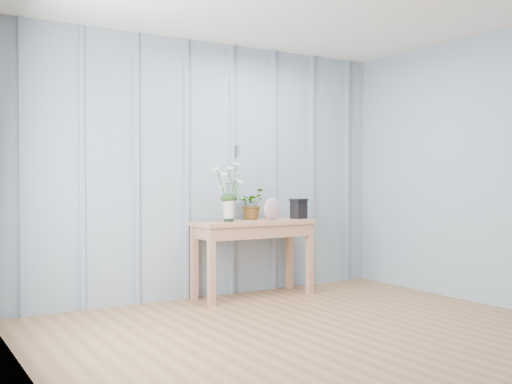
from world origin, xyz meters
TOP-DOWN VIEW (x-y plane):
  - ground at (0.00, 0.00)m, footprint 4.50×4.50m
  - room_shell at (0.00, 0.92)m, footprint 4.00×4.50m
  - sideboard at (0.36, 1.99)m, footprint 1.20×0.45m
  - daisy_vase at (0.07, 1.97)m, footprint 0.41×0.31m
  - spider_plant at (0.42, 2.14)m, footprint 0.36×0.35m
  - felt_disc_vessel at (0.53, 1.93)m, footprint 0.23×0.11m
  - carved_box at (0.89, 1.97)m, footprint 0.19×0.17m

SIDE VIEW (x-z plane):
  - ground at x=0.00m, z-range 0.00..0.00m
  - sideboard at x=0.36m, z-range 0.26..1.01m
  - carved_box at x=0.89m, z-range 0.75..0.96m
  - felt_disc_vessel at x=0.53m, z-range 0.75..0.97m
  - spider_plant at x=0.42m, z-range 0.75..1.06m
  - daisy_vase at x=0.07m, z-range 0.82..1.40m
  - room_shell at x=0.00m, z-range 0.74..3.24m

